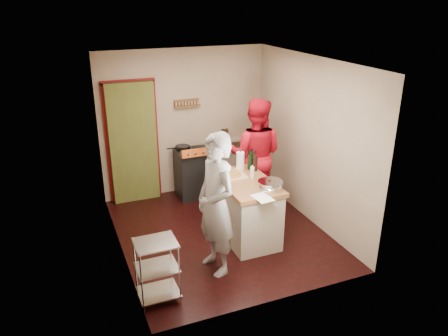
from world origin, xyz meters
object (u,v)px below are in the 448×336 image
at_px(island, 246,208).
at_px(person_red, 255,154).
at_px(stove, 194,173).
at_px(person_stripe, 216,205).
at_px(wire_shelving, 157,268).

bearing_deg(island, person_red, 57.26).
xyz_separation_m(stove, person_stripe, (-0.45, -2.29, 0.50)).
height_order(wire_shelving, person_red, person_red).
bearing_deg(person_red, person_stripe, 82.99).
bearing_deg(person_red, stove, -10.29).
bearing_deg(person_stripe, wire_shelving, -79.08).
bearing_deg(stove, wire_shelving, -116.85).
xyz_separation_m(person_stripe, person_red, (1.28, 1.50, 0.00)).
distance_m(stove, person_stripe, 2.39).
bearing_deg(wire_shelving, person_red, 40.36).
distance_m(wire_shelving, person_stripe, 1.06).
height_order(wire_shelving, person_stripe, person_stripe).
distance_m(stove, wire_shelving, 2.94).
distance_m(stove, island, 1.71).
xyz_separation_m(island, person_red, (0.57, 0.89, 0.46)).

